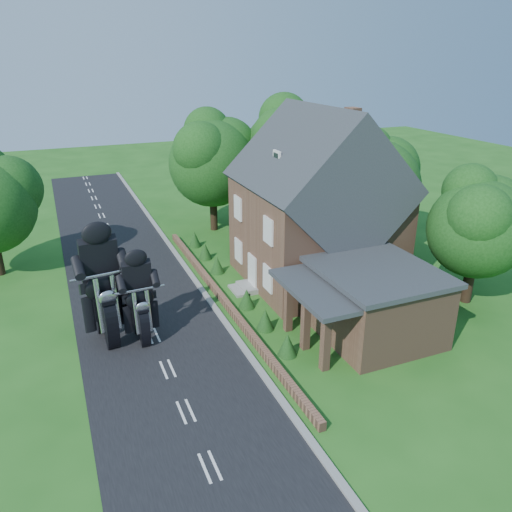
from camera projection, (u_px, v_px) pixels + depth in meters
name	position (u px, v px, depth m)	size (l,w,h in m)	color
ground	(168.00, 369.00, 21.71)	(120.00, 120.00, 0.00)	#205A19
road	(168.00, 369.00, 21.71)	(7.00, 80.00, 0.02)	black
kerb	(246.00, 350.00, 22.99)	(0.30, 80.00, 0.12)	gray
garden_wall	(223.00, 299.00, 27.45)	(0.30, 22.00, 0.40)	#875C44
house	(316.00, 210.00, 28.95)	(9.54, 8.64, 10.24)	#875C44
annex	(372.00, 301.00, 23.89)	(7.05, 5.94, 3.44)	#875C44
tree_annex_side	(483.00, 219.00, 26.15)	(5.64, 5.20, 7.48)	black
tree_house_right	(379.00, 177.00, 33.07)	(6.51, 6.00, 8.40)	black
tree_behind_house	(295.00, 145.00, 38.22)	(7.81, 7.20, 10.08)	black
tree_behind_left	(217.00, 155.00, 37.10)	(6.94, 6.40, 9.16)	black
shrub_a	(287.00, 345.00, 22.54)	(0.90, 0.90, 1.10)	#163E13
shrub_b	(265.00, 319.00, 24.68)	(0.90, 0.90, 1.10)	#163E13
shrub_c	(247.00, 298.00, 26.82)	(0.90, 0.90, 1.10)	#163E13
shrub_d	(217.00, 265.00, 31.09)	(0.90, 0.90, 1.10)	#163E13
shrub_e	(205.00, 251.00, 33.23)	(0.90, 0.90, 1.10)	#163E13
shrub_f	(195.00, 239.00, 35.37)	(0.90, 0.90, 1.10)	#163E13
motorcycle_lead	(142.00, 327.00, 23.68)	(0.38, 1.52, 1.41)	black
motorcycle_follow	(107.00, 324.00, 23.58)	(0.49, 1.94, 1.81)	black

